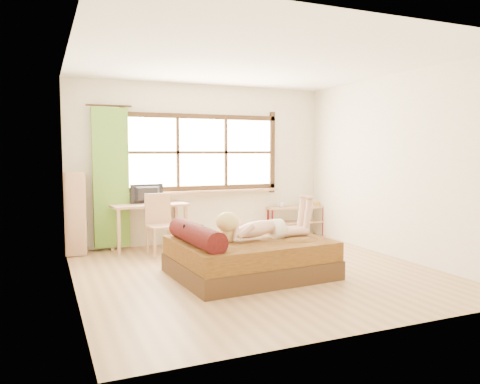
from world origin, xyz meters
name	(u,v)px	position (x,y,z in m)	size (l,w,h in m)	color
floor	(257,272)	(0.00, 0.00, 0.00)	(4.50, 4.50, 0.00)	#9E754C
ceiling	(258,61)	(0.00, 0.00, 2.70)	(4.50, 4.50, 0.00)	white
wall_back	(202,164)	(0.00, 2.25, 1.35)	(4.50, 4.50, 0.00)	silver
wall_front	(371,178)	(0.00, -2.25, 1.35)	(4.50, 4.50, 0.00)	silver
wall_left	(72,171)	(-2.25, 0.00, 1.35)	(4.50, 4.50, 0.00)	silver
wall_right	(396,166)	(2.25, 0.00, 1.35)	(4.50, 4.50, 0.00)	silver
window	(202,155)	(0.00, 2.22, 1.51)	(2.80, 0.16, 1.46)	#FFEDBF
curtain	(111,178)	(-1.55, 2.13, 1.15)	(0.55, 0.10, 2.20)	#498323
bed	(246,256)	(-0.20, -0.11, 0.25)	(1.95, 1.61, 0.71)	#351D0F
woman	(262,217)	(-0.01, -0.15, 0.74)	(1.30, 0.37, 0.56)	#D5A289
kitten	(193,233)	(-0.88, 0.00, 0.58)	(0.28, 0.11, 0.22)	black
desk	(149,210)	(-0.99, 1.95, 0.64)	(1.22, 0.65, 0.74)	tan
monitor	(148,194)	(-0.99, 2.00, 0.89)	(0.53, 0.07, 0.31)	black
chair	(160,220)	(-0.90, 1.58, 0.51)	(0.45, 0.45, 0.92)	tan
pipe_shelf	(296,214)	(1.77, 2.07, 0.41)	(1.13, 0.39, 0.63)	tan
cup	(282,205)	(1.46, 2.07, 0.60)	(0.12, 0.12, 0.09)	gray
book	(305,205)	(1.96, 2.07, 0.56)	(0.15, 0.20, 0.02)	gray
bookshelf	(76,212)	(-2.08, 2.10, 0.64)	(0.37, 0.58, 1.25)	tan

